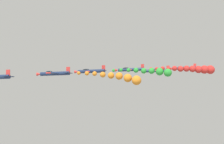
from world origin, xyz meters
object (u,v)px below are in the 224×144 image
object	(u,v)px
airplane_left_outer	(130,70)
airplane_trailing	(184,68)
airplane_left_inner	(54,73)
airplane_right_outer	(157,71)
airplane_right_inner	(91,71)

from	to	relation	value
airplane_left_outer	airplane_trailing	xyz separation A→B (m)	(22.90, -18.29, 3.10)
airplane_left_inner	airplane_right_outer	xyz separation A→B (m)	(33.15, -25.97, 4.38)
airplane_left_inner	airplane_right_inner	world-z (taller)	airplane_right_inner
airplane_right_outer	airplane_trailing	xyz separation A→B (m)	(11.78, -10.24, 2.25)
airplane_left_inner	airplane_right_outer	world-z (taller)	airplane_right_outer
airplane_left_outer	airplane_right_outer	world-z (taller)	airplane_right_outer
airplane_right_inner	airplane_trailing	size ratio (longest dim) A/B	1.00
airplane_trailing	airplane_right_inner	bearing A→B (deg)	139.38
airplane_left_inner	airplane_right_inner	xyz separation A→B (m)	(11.05, -7.15, 1.88)
airplane_left_inner	airplane_trailing	xyz separation A→B (m)	(44.93, -36.21, 6.64)
airplane_right_outer	airplane_trailing	bearing A→B (deg)	-41.00
airplane_left_inner	airplane_right_outer	distance (m)	42.33
airplane_right_inner	airplane_left_outer	world-z (taller)	airplane_left_outer
airplane_trailing	airplane_right_outer	bearing A→B (deg)	139.00
airplane_left_inner	airplane_left_outer	distance (m)	28.62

